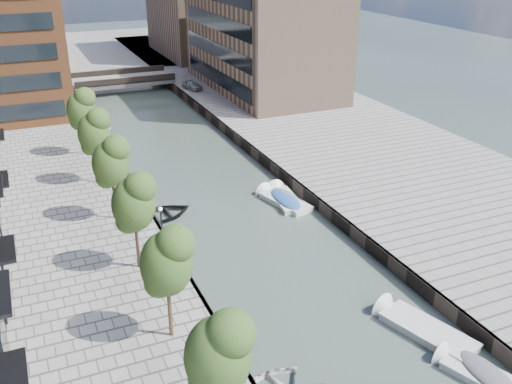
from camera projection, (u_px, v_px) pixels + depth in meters
water at (197, 173)px, 50.14m from camera, size 300.00×300.00×0.00m
quay_right at (353, 143)px, 55.75m from camera, size 20.00×140.00×1.00m
quay_wall_left at (128, 178)px, 47.71m from camera, size 0.25×140.00×1.00m
quay_wall_right at (261, 158)px, 52.15m from camera, size 0.25×140.00×1.00m
far_closure at (90, 51)px, 100.08m from camera, size 80.00×40.00×1.00m
tan_block_near at (262, 33)px, 71.06m from camera, size 12.00×25.00×14.00m
tan_block_far at (196, 3)px, 92.37m from camera, size 12.00×20.00×16.00m
bridge at (122, 80)px, 76.31m from camera, size 13.00×6.00×1.30m
tree_1 at (218, 352)px, 20.62m from camera, size 2.50×2.50×5.95m
tree_2 at (166, 260)px, 26.47m from camera, size 2.50×2.50×5.95m
tree_3 at (133, 201)px, 32.32m from camera, size 2.50×2.50×5.95m
tree_4 at (110, 160)px, 38.17m from camera, size 2.50×2.50×5.95m
tree_5 at (94, 130)px, 44.02m from camera, size 2.50×2.50×5.95m
tree_6 at (81, 108)px, 49.87m from camera, size 2.50×2.50×5.95m
lamp_1 at (162, 232)px, 32.70m from camera, size 0.24×0.24×4.12m
lamp_2 at (111, 146)px, 46.07m from camera, size 0.24×0.24×4.12m
sloop_4 at (159, 219)px, 42.01m from camera, size 5.68×4.47×1.07m
motorboat_1 at (479, 375)px, 26.82m from camera, size 3.14×4.89×1.54m
motorboat_2 at (415, 327)px, 30.23m from camera, size 3.42×5.82×1.84m
motorboat_3 at (281, 200)px, 44.48m from camera, size 2.90×5.29×1.67m
motorboat_4 at (284, 198)px, 44.85m from camera, size 2.22×5.02×1.62m
car at (192, 85)px, 72.89m from camera, size 2.16×3.67×1.17m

